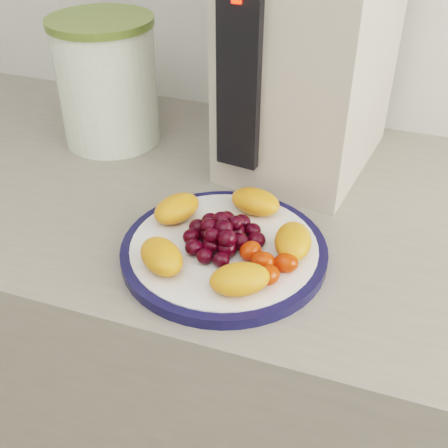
% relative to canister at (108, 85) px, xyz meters
% --- Properties ---
extents(counter, '(3.50, 0.60, 0.90)m').
position_rel_canister_xyz_m(counter, '(0.23, -0.10, -0.55)').
color(counter, gray).
rests_on(counter, floor).
extents(cabinet_face, '(3.48, 0.58, 0.84)m').
position_rel_canister_xyz_m(cabinet_face, '(0.23, -0.10, -0.58)').
color(cabinet_face, '#987D54').
rests_on(cabinet_face, floor).
extents(plate_rim, '(0.26, 0.26, 0.01)m').
position_rel_canister_xyz_m(plate_rim, '(0.29, -0.25, -0.09)').
color(plate_rim, '#0F1038').
rests_on(plate_rim, counter).
extents(plate_face, '(0.24, 0.24, 0.02)m').
position_rel_canister_xyz_m(plate_face, '(0.29, -0.25, -0.09)').
color(plate_face, white).
rests_on(plate_face, counter).
extents(canister, '(0.17, 0.17, 0.20)m').
position_rel_canister_xyz_m(canister, '(0.00, 0.00, 0.00)').
color(canister, '#497421').
rests_on(canister, counter).
extents(canister_lid, '(0.18, 0.18, 0.01)m').
position_rel_canister_xyz_m(canister_lid, '(-0.00, 0.00, 0.10)').
color(canister_lid, olive).
rests_on(canister_lid, canister).
extents(appliance_body, '(0.24, 0.30, 0.35)m').
position_rel_canister_xyz_m(appliance_body, '(0.33, 0.04, 0.08)').
color(appliance_body, beige).
rests_on(appliance_body, counter).
extents(appliance_panel, '(0.06, 0.03, 0.26)m').
position_rel_canister_xyz_m(appliance_panel, '(0.26, -0.10, 0.08)').
color(appliance_panel, black).
rests_on(appliance_panel, appliance_body).
extents(appliance_led, '(0.01, 0.01, 0.01)m').
position_rel_canister_xyz_m(appliance_led, '(0.26, -0.11, 0.18)').
color(appliance_led, '#FF0C05').
rests_on(appliance_led, appliance_panel).
extents(fruit_plate, '(0.23, 0.23, 0.04)m').
position_rel_canister_xyz_m(fruit_plate, '(0.30, -0.25, -0.07)').
color(fruit_plate, orange).
rests_on(fruit_plate, plate_face).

